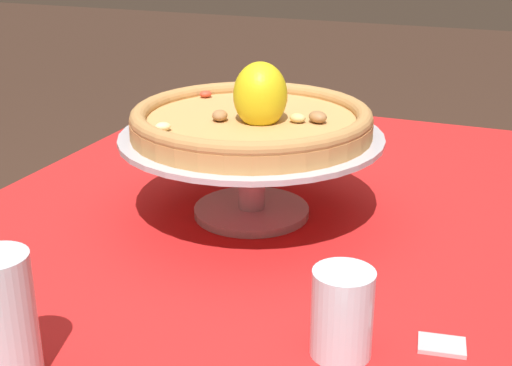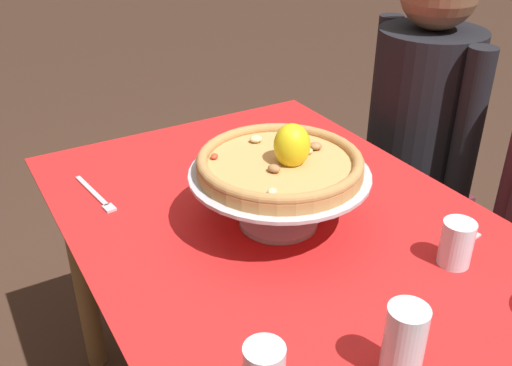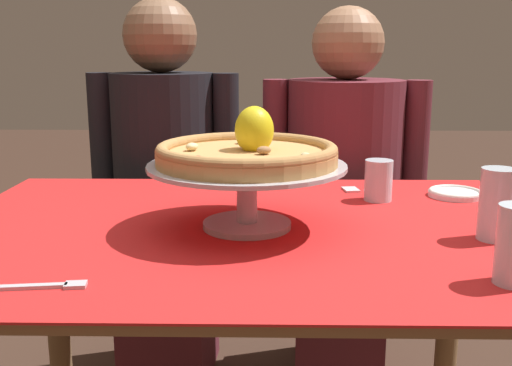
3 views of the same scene
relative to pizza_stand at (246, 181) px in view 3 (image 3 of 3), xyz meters
The scene contains 10 objects.
dining_table 0.20m from the pizza_stand, 80.26° to the left, with size 1.24×0.88×0.73m.
pizza_stand is the anchor object (origin of this frame).
pizza 0.06m from the pizza_stand, 53.17° to the left, with size 0.35×0.35×0.11m.
water_glass_side_right 0.47m from the pizza_stand, ahead, with size 0.06×0.06×0.14m.
water_glass_back_right 0.38m from the pizza_stand, 36.62° to the left, with size 0.07×0.07×0.10m.
side_plate 0.57m from the pizza_stand, 28.06° to the left, with size 0.13×0.13×0.02m.
dinner_fork 0.46m from the pizza_stand, 134.88° to the right, with size 0.20×0.04×0.01m.
sugar_packet 0.42m from the pizza_stand, 51.93° to the left, with size 0.05×0.04×0.01m, color beige.
diner_left 0.80m from the pizza_stand, 111.76° to the left, with size 0.48×0.35×1.24m.
diner_right 0.81m from the pizza_stand, 68.27° to the left, with size 0.52×0.39×1.21m.
Camera 3 is at (0.04, -1.15, 1.08)m, focal length 41.73 mm.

